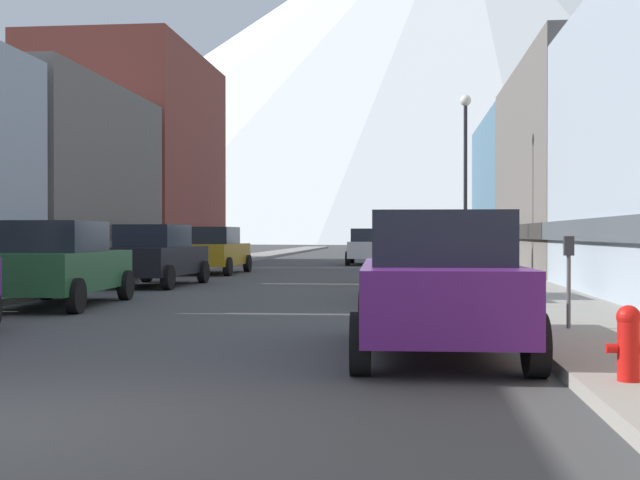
% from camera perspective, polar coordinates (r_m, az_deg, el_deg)
% --- Properties ---
extents(sidewalk_left, '(2.50, 100.00, 0.15)m').
position_cam_1_polar(sidewalk_left, '(42.15, -7.41, -1.55)').
color(sidewalk_left, gray).
rests_on(sidewalk_left, ground).
extents(sidewalk_right, '(2.50, 100.00, 0.15)m').
position_cam_1_polar(sidewalk_right, '(41.13, 9.80, -1.60)').
color(sidewalk_right, gray).
rests_on(sidewalk_right, ground).
extents(storefront_left_2, '(6.53, 11.61, 7.22)m').
position_cam_1_polar(storefront_left_2, '(33.85, -18.68, 3.72)').
color(storefront_left_2, '#66605B').
rests_on(storefront_left_2, ground).
extents(storefront_left_3, '(7.91, 12.94, 11.15)m').
position_cam_1_polar(storefront_left_3, '(46.07, -12.86, 5.24)').
color(storefront_left_3, brown).
rests_on(storefront_left_3, ground).
extents(storefront_right_3, '(8.55, 13.30, 7.58)m').
position_cam_1_polar(storefront_right_3, '(45.76, 16.20, 3.07)').
color(storefront_right_3, slate).
rests_on(storefront_right_3, ground).
extents(car_left_1, '(2.25, 4.48, 1.78)m').
position_cam_1_polar(car_left_1, '(18.18, -17.49, -1.53)').
color(car_left_1, '#265933').
rests_on(car_left_1, ground).
extents(car_left_2, '(2.25, 4.48, 1.78)m').
position_cam_1_polar(car_left_2, '(24.58, -11.21, -1.02)').
color(car_left_2, black).
rests_on(car_left_2, ground).
extents(car_left_3, '(2.16, 4.45, 1.78)m').
position_cam_1_polar(car_left_3, '(31.76, -7.27, -0.70)').
color(car_left_3, '#B28419').
rests_on(car_left_3, ground).
extents(car_right_0, '(2.17, 4.45, 1.78)m').
position_cam_1_polar(car_right_0, '(10.49, 8.05, -2.93)').
color(car_right_0, '#591E72').
rests_on(car_right_0, ground).
extents(car_right_1, '(2.18, 4.45, 1.78)m').
position_cam_1_polar(car_right_1, '(18.77, 7.07, -1.46)').
color(car_right_1, slate).
rests_on(car_right_1, ground).
extents(car_right_2, '(2.07, 4.41, 1.78)m').
position_cam_1_polar(car_right_2, '(25.18, 6.74, -0.98)').
color(car_right_2, '#B28419').
rests_on(car_right_2, ground).
extents(car_driving_0, '(2.06, 4.40, 1.78)m').
position_cam_1_polar(car_driving_0, '(41.37, 3.34, -0.44)').
color(car_driving_0, silver).
rests_on(car_driving_0, ground).
extents(fire_hydrant_near, '(0.40, 0.22, 0.70)m').
position_cam_1_polar(fire_hydrant_near, '(8.22, 20.39, -6.49)').
color(fire_hydrant_near, red).
rests_on(fire_hydrant_near, sidewalk_right).
extents(parking_meter_near, '(0.14, 0.10, 1.33)m').
position_cam_1_polar(parking_meter_near, '(12.51, 16.68, -1.88)').
color(parking_meter_near, '#595960').
rests_on(parking_meter_near, sidewalk_right).
extents(pedestrian_0, '(0.36, 0.36, 1.66)m').
position_cam_1_polar(pedestrian_0, '(27.49, 11.79, -0.84)').
color(pedestrian_0, '#333338').
rests_on(pedestrian_0, sidewalk_right).
extents(streetlamp_right, '(0.36, 0.36, 5.86)m').
position_cam_1_polar(streetlamp_right, '(27.38, 9.94, 5.59)').
color(streetlamp_right, black).
rests_on(streetlamp_right, sidewalk_right).
extents(mountain_backdrop, '(305.71, 305.71, 111.67)m').
position_cam_1_polar(mountain_backdrop, '(272.06, 9.60, 11.92)').
color(mountain_backdrop, silver).
rests_on(mountain_backdrop, ground).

